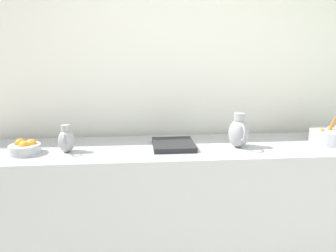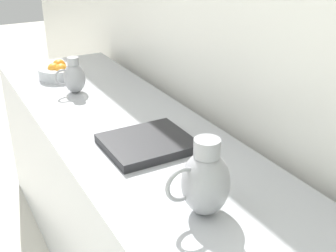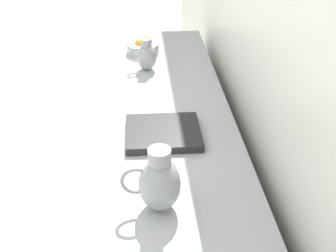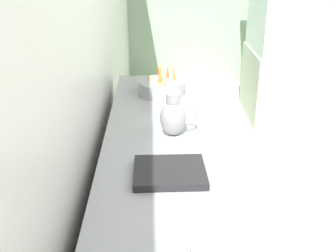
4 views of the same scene
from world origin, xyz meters
name	(u,v)px [view 2 (image 2 of 4)]	position (x,y,z in m)	size (l,w,h in m)	color
orange_bowl	(58,72)	(-1.42, -1.18, 0.92)	(0.21, 0.21, 0.10)	#ADAFB5
metal_pitcher_tall	(205,181)	(-1.44, 0.33, 0.99)	(0.21, 0.15, 0.25)	#939399
metal_pitcher_short	(74,77)	(-1.43, -0.90, 0.96)	(0.16, 0.11, 0.19)	#939399
counter_sink_basin	(148,143)	(-1.48, -0.14, 0.89)	(0.34, 0.30, 0.04)	#232326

